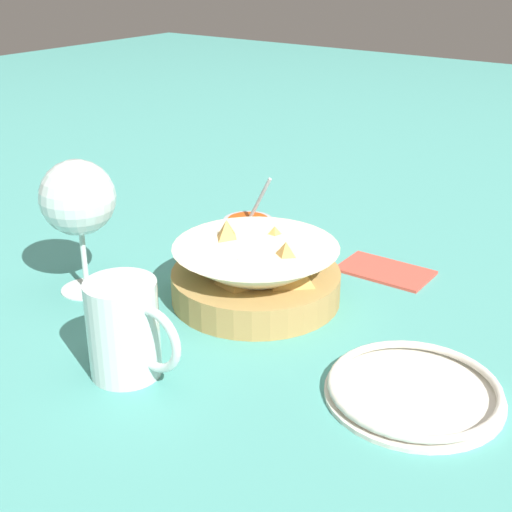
{
  "coord_description": "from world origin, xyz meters",
  "views": [
    {
      "loc": [
        0.46,
        -0.64,
        0.4
      ],
      "look_at": [
        0.0,
        -0.02,
        0.06
      ],
      "focal_mm": 50.0,
      "sensor_mm": 36.0,
      "label": 1
    }
  ],
  "objects_px": {
    "sauce_cup": "(248,232)",
    "wine_glass": "(78,201)",
    "beer_mug": "(125,332)",
    "food_basket": "(256,274)",
    "side_plate": "(414,390)"
  },
  "relations": [
    {
      "from": "sauce_cup",
      "to": "beer_mug",
      "type": "bearing_deg",
      "value": -73.73
    },
    {
      "from": "beer_mug",
      "to": "wine_glass",
      "type": "bearing_deg",
      "value": 149.89
    },
    {
      "from": "beer_mug",
      "to": "side_plate",
      "type": "xyz_separation_m",
      "value": [
        0.25,
        0.13,
        -0.04
      ]
    },
    {
      "from": "food_basket",
      "to": "beer_mug",
      "type": "height_order",
      "value": "beer_mug"
    },
    {
      "from": "sauce_cup",
      "to": "wine_glass",
      "type": "xyz_separation_m",
      "value": [
        -0.08,
        -0.23,
        0.09
      ]
    },
    {
      "from": "food_basket",
      "to": "wine_glass",
      "type": "xyz_separation_m",
      "value": [
        -0.19,
        -0.11,
        0.08
      ]
    },
    {
      "from": "beer_mug",
      "to": "sauce_cup",
      "type": "bearing_deg",
      "value": 106.27
    },
    {
      "from": "food_basket",
      "to": "wine_glass",
      "type": "bearing_deg",
      "value": -150.59
    },
    {
      "from": "food_basket",
      "to": "wine_glass",
      "type": "height_order",
      "value": "wine_glass"
    },
    {
      "from": "sauce_cup",
      "to": "wine_glass",
      "type": "distance_m",
      "value": 0.26
    },
    {
      "from": "food_basket",
      "to": "wine_glass",
      "type": "distance_m",
      "value": 0.23
    },
    {
      "from": "beer_mug",
      "to": "side_plate",
      "type": "distance_m",
      "value": 0.29
    },
    {
      "from": "wine_glass",
      "to": "side_plate",
      "type": "distance_m",
      "value": 0.45
    },
    {
      "from": "wine_glass",
      "to": "side_plate",
      "type": "bearing_deg",
      "value": 3.88
    },
    {
      "from": "food_basket",
      "to": "sauce_cup",
      "type": "bearing_deg",
      "value": 130.03
    }
  ]
}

